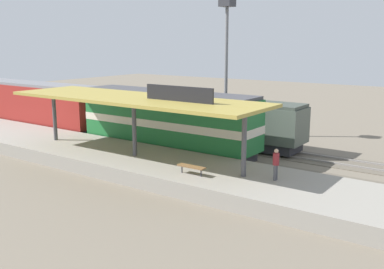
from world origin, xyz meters
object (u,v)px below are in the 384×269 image
(locomotive, at_px, (167,121))
(light_mast, at_px, (227,39))
(freight_car, at_px, (230,121))
(passenger_carriage_single, at_px, (22,103))
(person_waiting, at_px, (276,163))
(platform_bench, at_px, (191,167))

(locomotive, xyz_separation_m, light_mast, (7.80, -0.29, 5.99))
(freight_car, height_order, light_mast, light_mast)
(passenger_carriage_single, relative_size, freight_car, 1.67)
(person_waiting, bearing_deg, freight_car, 42.27)
(passenger_carriage_single, bearing_deg, light_mast, -66.90)
(locomotive, bearing_deg, freight_car, -29.85)
(platform_bench, bearing_deg, person_waiting, -67.32)
(person_waiting, bearing_deg, platform_bench, 112.68)
(person_waiting, bearing_deg, passenger_carriage_single, 81.60)
(locomotive, bearing_deg, passenger_carriage_single, 90.00)
(locomotive, xyz_separation_m, person_waiting, (-4.23, -10.67, -0.56))
(light_mast, bearing_deg, locomotive, 177.90)
(light_mast, distance_m, person_waiting, 17.19)
(freight_car, bearing_deg, locomotive, 150.15)
(passenger_carriage_single, bearing_deg, locomotive, -90.00)
(locomotive, bearing_deg, light_mast, -2.10)
(passenger_carriage_single, bearing_deg, freight_car, -77.44)
(platform_bench, height_order, passenger_carriage_single, passenger_carriage_single)
(platform_bench, xyz_separation_m, locomotive, (6.00, 6.44, 1.07))
(locomotive, distance_m, freight_car, 5.32)
(passenger_carriage_single, height_order, light_mast, light_mast)
(freight_car, distance_m, light_mast, 7.56)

